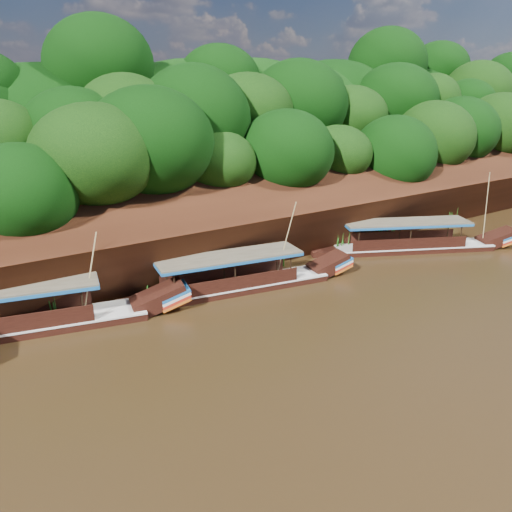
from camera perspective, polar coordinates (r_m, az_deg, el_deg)
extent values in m
plane|color=black|center=(25.72, 11.13, -8.05)|extent=(160.00, 160.00, 0.00)
cube|color=black|center=(36.87, -6.15, 6.35)|extent=(120.00, 16.12, 13.64)
cube|color=black|center=(46.56, -11.75, 4.32)|extent=(120.00, 24.00, 12.00)
ellipsoid|color=#0A3E0A|center=(33.69, -14.44, 4.63)|extent=(18.00, 8.00, 6.40)
ellipsoid|color=#0A3E0A|center=(42.38, -11.01, 15.57)|extent=(24.00, 11.00, 8.40)
ellipsoid|color=#0A3E0A|center=(51.33, 19.47, 8.88)|extent=(18.00, 8.00, 6.00)
ellipsoid|color=#0A3E0A|center=(63.23, 20.26, 15.49)|extent=(22.00, 10.00, 8.00)
cube|color=black|center=(38.33, 17.49, 0.62)|extent=(11.32, 6.83, 0.82)
cube|color=silver|center=(38.22, 17.55, 1.18)|extent=(11.35, 6.89, 0.09)
cube|color=black|center=(41.34, 25.82, 1.82)|extent=(3.11, 2.53, 1.58)
cube|color=#185B9E|center=(41.67, 26.70, 2.20)|extent=(1.96, 2.02, 0.59)
cube|color=red|center=(41.75, 26.64, 1.80)|extent=(1.96, 2.02, 0.59)
cube|color=brown|center=(37.43, 16.82, 3.75)|extent=(9.18, 6.01, 0.11)
cube|color=#185B9E|center=(37.45, 16.80, 3.59)|extent=(9.18, 6.01, 0.16)
cylinder|color=tan|center=(39.53, 24.81, 5.03)|extent=(1.37, 0.60, 5.32)
cube|color=black|center=(29.74, -1.77, -3.81)|extent=(11.01, 3.75, 0.81)
cube|color=silver|center=(29.59, -1.78, -3.12)|extent=(11.02, 3.81, 0.09)
cube|color=black|center=(32.14, 8.31, -1.01)|extent=(2.78, 1.89, 1.53)
cube|color=#185B9E|center=(32.40, 9.35, -0.39)|extent=(1.57, 1.75, 0.56)
cube|color=red|center=(32.50, 9.32, -0.90)|extent=(1.57, 1.75, 0.56)
cube|color=brown|center=(28.73, -3.07, -0.03)|extent=(8.74, 3.65, 0.11)
cube|color=#185B9E|center=(28.76, -3.06, -0.23)|extent=(8.74, 3.65, 0.16)
cylinder|color=tan|center=(29.36, 3.47, 1.86)|extent=(0.36, 1.42, 4.80)
cube|color=black|center=(27.52, -26.09, -7.89)|extent=(13.08, 4.88, 0.88)
cube|color=silver|center=(27.35, -26.22, -7.10)|extent=(13.09, 4.94, 0.10)
cube|color=black|center=(27.33, -11.04, -4.77)|extent=(3.31, 2.23, 1.74)
cube|color=#185B9E|center=(27.34, -9.41, -3.98)|extent=(1.91, 1.98, 0.65)
cube|color=red|center=(27.47, -9.37, -4.62)|extent=(1.91, 1.98, 0.65)
cylinder|color=tan|center=(26.14, -18.45, -1.99)|extent=(1.16, 0.10, 4.23)
cone|color=#215B16|center=(28.05, -21.38, -4.66)|extent=(1.50, 1.50, 1.81)
cone|color=#215B16|center=(29.66, -11.38, -2.84)|extent=(1.50, 1.50, 1.36)
cone|color=#215B16|center=(33.26, 1.81, 0.12)|extent=(1.50, 1.50, 1.52)
cone|color=#215B16|center=(36.86, 9.39, 2.10)|extent=(1.50, 1.50, 1.90)
cone|color=#215B16|center=(39.35, 14.62, 2.73)|extent=(1.50, 1.50, 1.78)
cone|color=#215B16|center=(45.61, 21.17, 4.17)|extent=(1.50, 1.50, 1.64)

